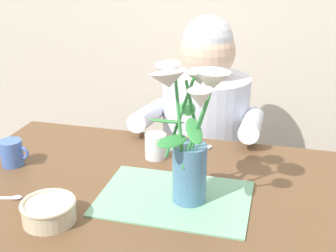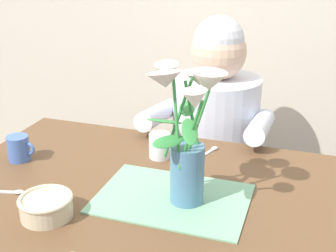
{
  "view_description": "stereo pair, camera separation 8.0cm",
  "coord_description": "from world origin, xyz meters",
  "px_view_note": "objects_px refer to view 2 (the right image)",
  "views": [
    {
      "loc": [
        0.31,
        -1.03,
        1.37
      ],
      "look_at": [
        0.03,
        0.05,
        0.92
      ],
      "focal_mm": 47.94,
      "sensor_mm": 36.0,
      "label": 1
    },
    {
      "loc": [
        0.39,
        -1.0,
        1.37
      ],
      "look_at": [
        0.03,
        0.05,
        0.92
      ],
      "focal_mm": 47.94,
      "sensor_mm": 36.0,
      "label": 2
    }
  ],
  "objects_px": {
    "ceramic_bowl": "(46,206)",
    "seated_person": "(214,158)",
    "flower_vase": "(187,132)",
    "coffee_cup": "(19,148)",
    "ceramic_mug": "(160,146)"
  },
  "relations": [
    {
      "from": "ceramic_bowl",
      "to": "seated_person",
      "type": "bearing_deg",
      "value": 73.24
    },
    {
      "from": "seated_person",
      "to": "flower_vase",
      "type": "xyz_separation_m",
      "value": [
        0.07,
        -0.64,
        0.38
      ]
    },
    {
      "from": "ceramic_bowl",
      "to": "coffee_cup",
      "type": "distance_m",
      "value": 0.36
    },
    {
      "from": "ceramic_mug",
      "to": "ceramic_bowl",
      "type": "bearing_deg",
      "value": -111.05
    },
    {
      "from": "seated_person",
      "to": "ceramic_bowl",
      "type": "relative_size",
      "value": 8.35
    },
    {
      "from": "seated_person",
      "to": "flower_vase",
      "type": "height_order",
      "value": "seated_person"
    },
    {
      "from": "flower_vase",
      "to": "coffee_cup",
      "type": "bearing_deg",
      "value": 172.18
    },
    {
      "from": "seated_person",
      "to": "ceramic_mug",
      "type": "height_order",
      "value": "seated_person"
    },
    {
      "from": "ceramic_bowl",
      "to": "coffee_cup",
      "type": "relative_size",
      "value": 1.46
    },
    {
      "from": "seated_person",
      "to": "ceramic_mug",
      "type": "bearing_deg",
      "value": -100.93
    },
    {
      "from": "flower_vase",
      "to": "ceramic_bowl",
      "type": "height_order",
      "value": "flower_vase"
    },
    {
      "from": "coffee_cup",
      "to": "ceramic_mug",
      "type": "bearing_deg",
      "value": 20.96
    },
    {
      "from": "seated_person",
      "to": "coffee_cup",
      "type": "height_order",
      "value": "seated_person"
    },
    {
      "from": "ceramic_mug",
      "to": "coffee_cup",
      "type": "xyz_separation_m",
      "value": [
        -0.41,
        -0.16,
        0.0
      ]
    },
    {
      "from": "ceramic_mug",
      "to": "coffee_cup",
      "type": "distance_m",
      "value": 0.44
    }
  ]
}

